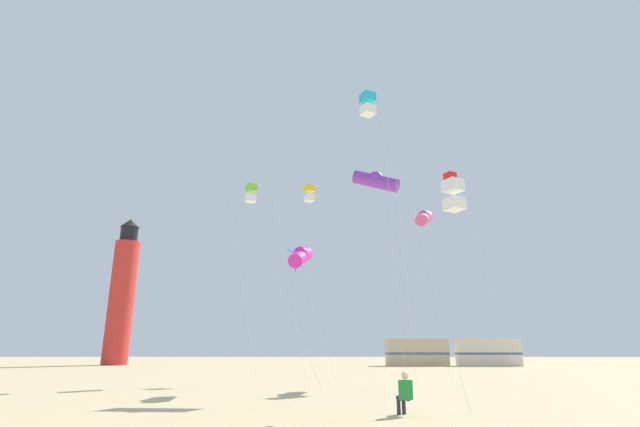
% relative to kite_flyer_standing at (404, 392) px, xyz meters
% --- Properties ---
extents(kite_flyer_standing, '(0.43, 0.56, 1.16)m').
position_rel_kite_flyer_standing_xyz_m(kite_flyer_standing, '(0.00, 0.00, 0.00)').
color(kite_flyer_standing, '#238438').
rests_on(kite_flyer_standing, ground).
extents(kite_box_lime, '(2.22, 1.66, 11.87)m').
position_rel_kite_flyer_standing_xyz_m(kite_box_lime, '(-7.00, 14.13, 10.66)').
color(kite_box_lime, silver).
rests_on(kite_box_lime, ground).
extents(kite_tube_magenta, '(2.72, 2.91, 6.89)m').
position_rel_kite_flyer_standing_xyz_m(kite_tube_magenta, '(-3.46, 8.76, 5.57)').
color(kite_tube_magenta, silver).
rests_on(kite_tube_magenta, ground).
extents(kite_box_gold, '(2.92, 2.92, 12.67)m').
position_rel_kite_flyer_standing_xyz_m(kite_box_gold, '(-3.39, 16.58, 11.45)').
color(kite_box_gold, silver).
rests_on(kite_box_gold, ground).
extents(kite_box_white, '(1.91, 1.96, 7.70)m').
position_rel_kite_flyer_standing_xyz_m(kite_box_white, '(2.44, 2.10, 6.51)').
color(kite_box_white, silver).
rests_on(kite_box_white, ground).
extents(kite_diamond_blue, '(3.03, 3.03, 7.68)m').
position_rel_kite_flyer_standing_xyz_m(kite_diamond_blue, '(-4.02, 14.18, 6.57)').
color(kite_diamond_blue, silver).
rests_on(kite_diamond_blue, ground).
extents(kite_box_scarlet, '(3.15, 3.15, 12.53)m').
position_rel_kite_flyer_standing_xyz_m(kite_box_scarlet, '(5.69, 13.95, 11.31)').
color(kite_box_scarlet, silver).
rests_on(kite_box_scarlet, ground).
extents(kite_tube_rainbow, '(2.39, 2.87, 10.12)m').
position_rel_kite_flyer_standing_xyz_m(kite_tube_rainbow, '(3.75, 13.39, 8.80)').
color(kite_tube_rainbow, silver).
rests_on(kite_tube_rainbow, ground).
extents(kite_box_cyan, '(1.70, 1.76, 13.78)m').
position_rel_kite_flyer_standing_xyz_m(kite_box_cyan, '(-0.14, 6.32, 12.56)').
color(kite_box_cyan, silver).
rests_on(kite_box_cyan, ground).
extents(kite_tube_violet, '(2.99, 2.47, 10.88)m').
position_rel_kite_flyer_standing_xyz_m(kite_tube_violet, '(0.39, 8.84, 9.56)').
color(kite_tube_violet, silver).
rests_on(kite_tube_violet, ground).
extents(lighthouse_distant, '(2.80, 2.80, 16.80)m').
position_rel_kite_flyer_standing_xyz_m(lighthouse_distant, '(-25.93, 40.07, 7.22)').
color(lighthouse_distant, red).
rests_on(lighthouse_distant, ground).
extents(rv_van_tan, '(6.55, 2.66, 2.80)m').
position_rel_kite_flyer_standing_xyz_m(rv_van_tan, '(7.36, 38.18, 0.78)').
color(rv_van_tan, '#C6B28C').
rests_on(rv_van_tan, ground).
extents(rv_van_cream, '(6.47, 2.43, 2.80)m').
position_rel_kite_flyer_standing_xyz_m(rv_van_cream, '(14.93, 38.14, 0.78)').
color(rv_van_cream, beige).
rests_on(rv_van_cream, ground).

